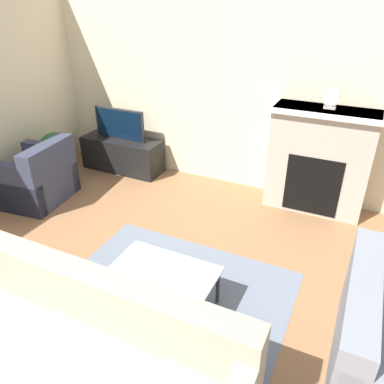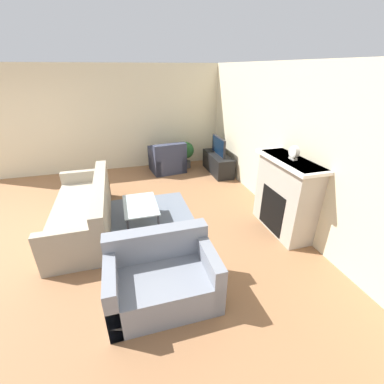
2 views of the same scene
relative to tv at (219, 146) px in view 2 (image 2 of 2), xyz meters
name	(u,v)px [view 2 (image 2 of 2)]	position (x,y,z in m)	size (l,w,h in m)	color
ground_plane	(9,234)	(1.72, -4.53, -0.74)	(20.00, 20.00, 0.00)	#936642
wall_back	(268,137)	(1.72, 0.34, 0.61)	(8.58, 0.06, 2.70)	beige
wall_left	(131,119)	(-1.10, -2.11, 0.61)	(0.06, 7.84, 2.70)	beige
area_rug	(146,222)	(1.99, -2.19, -0.73)	(2.11, 1.79, 0.00)	slate
fireplace	(285,194)	(2.86, 0.09, -0.06)	(1.29, 0.50, 1.30)	#B2A899
tv_stand	(218,163)	(0.00, 0.00, -0.48)	(1.25, 0.45, 0.50)	black
tv	(219,146)	(0.00, 0.00, 0.00)	(0.82, 0.06, 0.46)	#232328
couch_sectional	(85,212)	(1.85, -3.22, -0.45)	(2.39, 0.92, 0.82)	#9E937F
couch_loveseat	(162,278)	(3.79, -2.19, -0.44)	(0.85, 1.28, 0.82)	gray
armchair_by_window	(168,161)	(-0.45, -1.29, -0.43)	(0.87, 0.95, 0.82)	#33384C
coffee_table	(140,206)	(1.99, -2.26, -0.39)	(0.91, 0.59, 0.38)	#333338
potted_plant	(186,152)	(-0.60, -0.74, -0.28)	(0.46, 0.46, 0.74)	#47474C
mantel_clock	(294,152)	(2.89, 0.09, 0.68)	(0.19, 0.07, 0.22)	beige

